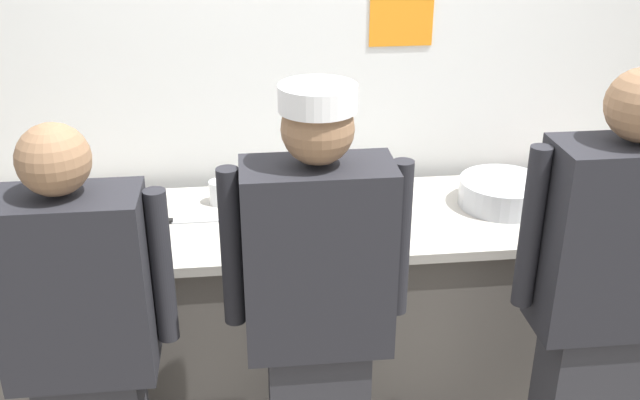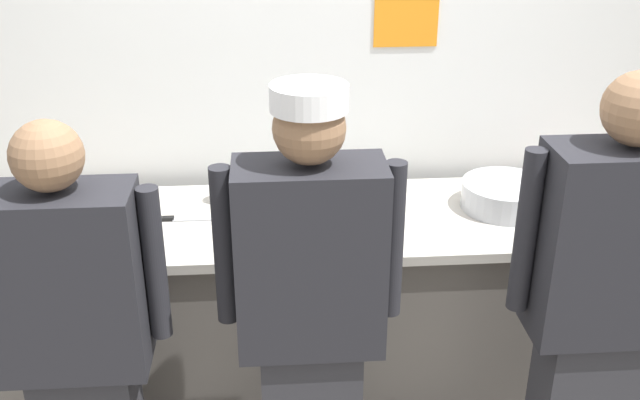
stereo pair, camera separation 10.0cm
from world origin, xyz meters
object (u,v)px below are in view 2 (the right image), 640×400
at_px(deli_cup, 222,191).
at_px(chefs_knife, 180,219).
at_px(chef_near_left, 79,345).
at_px(ramekin_orange_sauce, 123,219).
at_px(plate_stack_front, 364,192).
at_px(ramekin_yellow_sauce, 600,206).
at_px(mixing_bowl_steel, 506,195).
at_px(sheet_tray, 306,220).
at_px(squeeze_bottle_primary, 49,193).
at_px(chef_center, 310,317).
at_px(squeeze_bottle_secondary, 575,181).
at_px(chef_far_right, 601,310).

bearing_deg(deli_cup, chefs_knife, -134.92).
relative_size(chef_near_left, ramekin_orange_sauce, 15.80).
distance_m(plate_stack_front, ramekin_yellow_sauce, 1.00).
distance_m(mixing_bowl_steel, ramekin_orange_sauce, 1.60).
height_order(sheet_tray, ramekin_yellow_sauce, ramekin_yellow_sauce).
bearing_deg(deli_cup, ramekin_orange_sauce, -155.45).
distance_m(chef_near_left, squeeze_bottle_primary, 0.92).
bearing_deg(chef_center, squeeze_bottle_secondary, 32.99).
bearing_deg(plate_stack_front, chefs_knife, -168.88).
bearing_deg(squeeze_bottle_secondary, mixing_bowl_steel, -174.00).
bearing_deg(chef_near_left, ramekin_orange_sauce, 87.80).
bearing_deg(chefs_knife, plate_stack_front, 11.12).
distance_m(deli_cup, chefs_knife, 0.24).
distance_m(plate_stack_front, sheet_tray, 0.34).
bearing_deg(mixing_bowl_steel, chef_far_right, -83.58).
bearing_deg(chef_near_left, ramekin_yellow_sauce, 19.26).
distance_m(squeeze_bottle_secondary, ramekin_yellow_sauce, 0.15).
xyz_separation_m(ramekin_yellow_sauce, chefs_knife, (-1.77, 0.04, -0.02)).
relative_size(squeeze_bottle_secondary, deli_cup, 1.98).
distance_m(chef_far_right, sheet_tray, 1.18).
height_order(sheet_tray, chefs_knife, sheet_tray).
bearing_deg(chef_center, chef_near_left, -177.91).
xyz_separation_m(ramekin_orange_sauce, chefs_knife, (0.23, 0.01, -0.01)).
relative_size(sheet_tray, squeeze_bottle_primary, 2.23).
bearing_deg(ramekin_orange_sauce, deli_cup, 24.55).
xyz_separation_m(sheet_tray, squeeze_bottle_secondary, (1.17, 0.11, 0.09)).
height_order(chef_center, sheet_tray, chef_center).
distance_m(chef_far_right, ramekin_yellow_sauce, 0.79).
bearing_deg(sheet_tray, mixing_bowl_steel, 5.30).
distance_m(mixing_bowl_steel, deli_cup, 1.22).
relative_size(chef_center, chefs_knife, 6.17).
height_order(chef_center, ramekin_yellow_sauce, chef_center).
xyz_separation_m(squeeze_bottle_primary, chefs_knife, (0.54, -0.11, -0.09)).
xyz_separation_m(chef_center, deli_cup, (-0.33, 0.89, 0.07)).
distance_m(chef_far_right, deli_cup, 1.60).
height_order(chef_near_left, chefs_knife, chef_near_left).
bearing_deg(deli_cup, ramekin_yellow_sauce, -7.45).
xyz_separation_m(mixing_bowl_steel, squeeze_bottle_primary, (-1.92, 0.09, 0.04)).
bearing_deg(deli_cup, chef_far_right, -35.76).
relative_size(chef_near_left, chef_far_right, 0.94).
relative_size(plate_stack_front, squeeze_bottle_primary, 1.05).
xyz_separation_m(chef_far_right, ramekin_orange_sauce, (-1.69, 0.75, 0.03)).
bearing_deg(squeeze_bottle_primary, ramekin_orange_sauce, -21.12).
relative_size(chef_near_left, deli_cup, 15.64).
xyz_separation_m(chef_far_right, chefs_knife, (-1.46, 0.77, 0.02)).
height_order(chef_near_left, mixing_bowl_steel, chef_near_left).
relative_size(sheet_tray, ramekin_yellow_sauce, 5.41).
bearing_deg(squeeze_bottle_primary, mixing_bowl_steel, -2.73).
bearing_deg(sheet_tray, chef_near_left, -138.45).
relative_size(chef_center, chef_far_right, 0.98).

